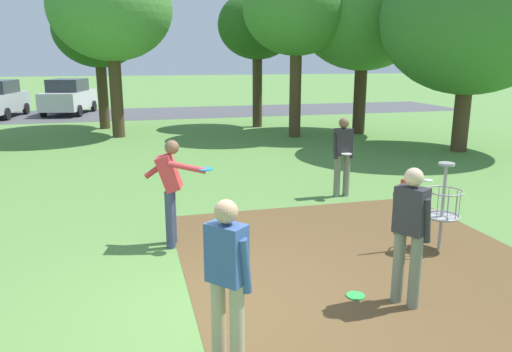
% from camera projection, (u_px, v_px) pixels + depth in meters
% --- Properties ---
extents(ground_plane, '(160.00, 160.00, 0.00)m').
position_uv_depth(ground_plane, '(214.00, 312.00, 5.79)').
color(ground_plane, '#5B8942').
extents(dirt_tee_pad, '(5.16, 5.44, 0.01)m').
position_uv_depth(dirt_tee_pad, '(357.00, 259.00, 7.32)').
color(dirt_tee_pad, brown).
rests_on(dirt_tee_pad, ground).
extents(disc_golf_basket, '(0.98, 0.58, 1.39)m').
position_uv_depth(disc_golf_basket, '(439.00, 203.00, 7.52)').
color(disc_golf_basket, '#9E9EA3').
rests_on(disc_golf_basket, ground).
extents(player_foreground_watching, '(1.02, 0.70, 1.71)m').
position_uv_depth(player_foreground_watching, '(171.00, 186.00, 7.62)').
color(player_foreground_watching, '#384260').
rests_on(player_foreground_watching, ground).
extents(player_throwing, '(0.45, 0.46, 1.71)m').
position_uv_depth(player_throwing, '(227.00, 277.00, 4.51)').
color(player_throwing, tan).
rests_on(player_throwing, ground).
extents(player_waiting_left, '(0.47, 0.40, 1.71)m').
position_uv_depth(player_waiting_left, '(343.00, 152.00, 10.41)').
color(player_waiting_left, slate).
rests_on(player_waiting_left, ground).
extents(player_waiting_right, '(0.45, 0.49, 1.71)m').
position_uv_depth(player_waiting_right, '(410.00, 229.00, 5.76)').
color(player_waiting_right, slate).
rests_on(player_waiting_right, ground).
extents(frisbee_near_basket, '(0.21, 0.21, 0.02)m').
position_uv_depth(frisbee_near_basket, '(415.00, 185.00, 11.53)').
color(frisbee_near_basket, orange).
rests_on(frisbee_near_basket, ground).
extents(frisbee_mid_grass, '(0.21, 0.21, 0.02)m').
position_uv_depth(frisbee_mid_grass, '(428.00, 180.00, 11.97)').
color(frisbee_mid_grass, white).
rests_on(frisbee_mid_grass, ground).
extents(frisbee_far_left, '(0.24, 0.24, 0.02)m').
position_uv_depth(frisbee_far_left, '(356.00, 296.00, 6.17)').
color(frisbee_far_left, green).
rests_on(frisbee_far_left, ground).
extents(tree_near_right, '(3.89, 3.89, 6.30)m').
position_uv_depth(tree_near_right, '(297.00, 10.00, 17.57)').
color(tree_near_right, '#4C3823').
rests_on(tree_near_right, ground).
extents(tree_mid_left, '(5.03, 5.03, 6.71)m').
position_uv_depth(tree_mid_left, '(364.00, 13.00, 18.40)').
color(tree_mid_left, '#422D1E').
rests_on(tree_mid_left, ground).
extents(tree_mid_center, '(3.63, 3.63, 5.61)m').
position_uv_depth(tree_mid_center, '(98.00, 30.00, 19.84)').
color(tree_mid_center, '#4C3823').
rests_on(tree_mid_center, ground).
extents(tree_mid_right, '(5.44, 5.44, 6.41)m').
position_uv_depth(tree_mid_right, '(471.00, 18.00, 14.80)').
color(tree_mid_right, '#4C3823').
rests_on(tree_mid_right, ground).
extents(tree_far_left, '(4.40, 4.40, 6.54)m').
position_uv_depth(tree_far_left, '(111.00, 9.00, 17.48)').
color(tree_far_left, '#4C3823').
rests_on(tree_far_left, ground).
extents(tree_far_right, '(3.30, 3.30, 5.65)m').
position_uv_depth(tree_far_right, '(257.00, 26.00, 20.31)').
color(tree_far_right, '#4C3823').
rests_on(tree_far_right, ground).
extents(parking_lot_strip, '(36.00, 6.00, 0.01)m').
position_uv_depth(parking_lot_strip, '(144.00, 113.00, 26.31)').
color(parking_lot_strip, '#4C4C51').
rests_on(parking_lot_strip, ground).
extents(parked_car_center_left, '(2.66, 4.49, 1.84)m').
position_uv_depth(parked_car_center_left, '(69.00, 97.00, 25.85)').
color(parked_car_center_left, silver).
rests_on(parked_car_center_left, ground).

